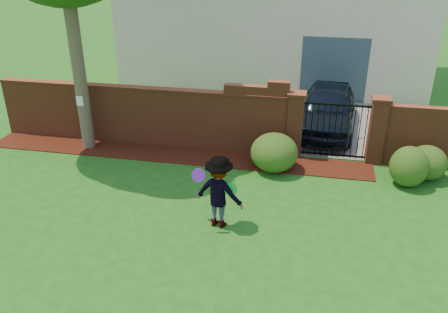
% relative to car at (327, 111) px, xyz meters
% --- Properties ---
extents(ground, '(80.00, 80.00, 0.01)m').
position_rel_car_xyz_m(ground, '(-3.29, -5.93, -0.72)').
color(ground, '#1D5916').
rests_on(ground, ground).
extents(mulch_bed, '(11.10, 1.08, 0.03)m').
position_rel_car_xyz_m(mulch_bed, '(-4.24, -2.59, -0.70)').
color(mulch_bed, black).
rests_on(mulch_bed, ground).
extents(brick_wall, '(8.70, 0.31, 2.16)m').
position_rel_car_xyz_m(brick_wall, '(-5.30, -1.93, 0.21)').
color(brick_wall, brown).
rests_on(brick_wall, ground).
extents(pillar_left, '(0.50, 0.50, 1.88)m').
position_rel_car_xyz_m(pillar_left, '(-0.89, -1.93, 0.24)').
color(pillar_left, brown).
rests_on(pillar_left, ground).
extents(pillar_right, '(0.50, 0.50, 1.88)m').
position_rel_car_xyz_m(pillar_right, '(1.31, -1.93, 0.24)').
color(pillar_right, brown).
rests_on(pillar_right, ground).
extents(iron_gate, '(1.78, 0.03, 1.60)m').
position_rel_car_xyz_m(iron_gate, '(0.21, -1.93, 0.14)').
color(iron_gate, black).
rests_on(iron_gate, ground).
extents(driveway, '(3.20, 8.00, 0.01)m').
position_rel_car_xyz_m(driveway, '(0.21, 2.07, -0.71)').
color(driveway, slate).
rests_on(driveway, ground).
extents(house, '(12.40, 6.40, 6.30)m').
position_rel_car_xyz_m(house, '(-2.29, 6.06, 2.45)').
color(house, '#F1E3C9').
rests_on(house, ground).
extents(car, '(1.98, 4.31, 1.43)m').
position_rel_car_xyz_m(car, '(0.00, 0.00, 0.00)').
color(car, black).
rests_on(car, ground).
extents(paper_notice, '(0.20, 0.01, 0.28)m').
position_rel_car_xyz_m(paper_notice, '(-6.89, -2.72, 0.79)').
color(paper_notice, white).
rests_on(paper_notice, tree).
extents(shrub_left, '(1.26, 1.26, 1.03)m').
position_rel_car_xyz_m(shrub_left, '(-1.35, -2.95, -0.20)').
color(shrub_left, '#1D4815').
rests_on(shrub_left, ground).
extents(shrub_middle, '(0.95, 0.95, 1.04)m').
position_rel_car_xyz_m(shrub_middle, '(2.03, -3.12, -0.19)').
color(shrub_middle, '#1D4815').
rests_on(shrub_middle, ground).
extents(shrub_right, '(1.00, 1.00, 0.89)m').
position_rel_car_xyz_m(shrub_right, '(2.55, -2.64, -0.27)').
color(shrub_right, '#1D4815').
rests_on(shrub_right, ground).
extents(man, '(1.18, 0.85, 1.64)m').
position_rel_car_xyz_m(man, '(-2.26, -5.82, 0.11)').
color(man, gray).
rests_on(man, ground).
extents(frisbee_purple, '(0.29, 0.12, 0.29)m').
position_rel_car_xyz_m(frisbee_purple, '(-2.62, -6.04, 0.61)').
color(frisbee_purple, purple).
rests_on(frisbee_purple, man).
extents(frisbee_green, '(0.29, 0.08, 0.29)m').
position_rel_car_xyz_m(frisbee_green, '(-1.98, -5.88, 0.27)').
color(frisbee_green, green).
rests_on(frisbee_green, man).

